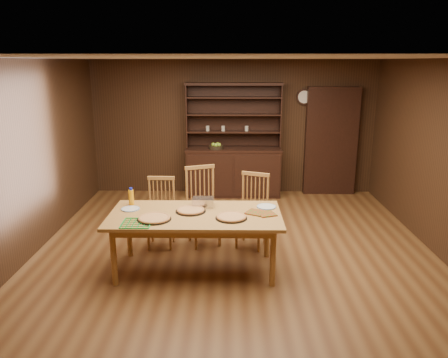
{
  "coord_description": "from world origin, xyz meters",
  "views": [
    {
      "loc": [
        -0.08,
        -5.52,
        2.56
      ],
      "look_at": [
        -0.15,
        0.4,
        0.96
      ],
      "focal_mm": 35.0,
      "sensor_mm": 36.0,
      "label": 1
    }
  ],
  "objects_px": {
    "china_hutch": "(233,165)",
    "chair_left": "(161,210)",
    "juice_bottle": "(131,197)",
    "chair_right": "(253,208)",
    "chair_center": "(202,203)",
    "dining_table": "(195,219)"
  },
  "relations": [
    {
      "from": "chair_center",
      "to": "chair_right",
      "type": "relative_size",
      "value": 1.07
    },
    {
      "from": "chair_center",
      "to": "juice_bottle",
      "type": "bearing_deg",
      "value": -168.27
    },
    {
      "from": "dining_table",
      "to": "chair_left",
      "type": "relative_size",
      "value": 2.14
    },
    {
      "from": "china_hutch",
      "to": "chair_right",
      "type": "distance_m",
      "value": 2.43
    },
    {
      "from": "china_hutch",
      "to": "chair_right",
      "type": "xyz_separation_m",
      "value": [
        0.26,
        -2.41,
        -0.04
      ]
    },
    {
      "from": "chair_right",
      "to": "juice_bottle",
      "type": "relative_size",
      "value": 4.54
    },
    {
      "from": "juice_bottle",
      "to": "chair_center",
      "type": "bearing_deg",
      "value": 32.5
    },
    {
      "from": "chair_center",
      "to": "dining_table",
      "type": "bearing_deg",
      "value": -112.67
    },
    {
      "from": "china_hutch",
      "to": "chair_center",
      "type": "bearing_deg",
      "value": -101.3
    },
    {
      "from": "chair_center",
      "to": "juice_bottle",
      "type": "xyz_separation_m",
      "value": [
        -0.89,
        -0.56,
        0.26
      ]
    },
    {
      "from": "china_hutch",
      "to": "chair_right",
      "type": "relative_size",
      "value": 2.08
    },
    {
      "from": "china_hutch",
      "to": "chair_right",
      "type": "bearing_deg",
      "value": -83.84
    },
    {
      "from": "juice_bottle",
      "to": "china_hutch",
      "type": "bearing_deg",
      "value": 64.95
    },
    {
      "from": "chair_left",
      "to": "juice_bottle",
      "type": "xyz_separation_m",
      "value": [
        -0.3,
        -0.47,
        0.34
      ]
    },
    {
      "from": "chair_right",
      "to": "chair_center",
      "type": "bearing_deg",
      "value": -165.55
    },
    {
      "from": "chair_right",
      "to": "juice_bottle",
      "type": "height_order",
      "value": "chair_right"
    },
    {
      "from": "dining_table",
      "to": "chair_center",
      "type": "xyz_separation_m",
      "value": [
        0.03,
        0.9,
        -0.08
      ]
    },
    {
      "from": "dining_table",
      "to": "chair_left",
      "type": "distance_m",
      "value": 0.99
    },
    {
      "from": "dining_table",
      "to": "chair_center",
      "type": "relative_size",
      "value": 1.88
    },
    {
      "from": "chair_center",
      "to": "chair_right",
      "type": "bearing_deg",
      "value": -27.4
    },
    {
      "from": "china_hutch",
      "to": "juice_bottle",
      "type": "bearing_deg",
      "value": -115.05
    },
    {
      "from": "china_hutch",
      "to": "chair_left",
      "type": "bearing_deg",
      "value": -113.37
    }
  ]
}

